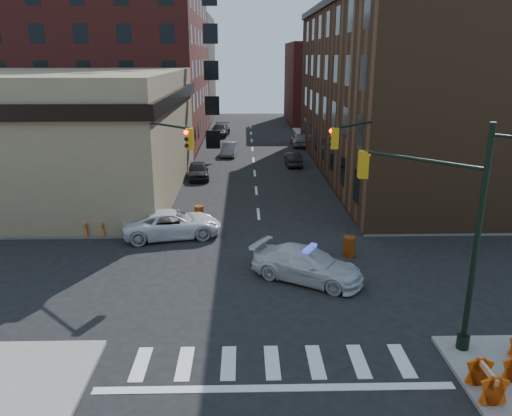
{
  "coord_description": "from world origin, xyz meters",
  "views": [
    {
      "loc": [
        -0.9,
        -21.62,
        10.12
      ],
      "look_at": [
        -0.3,
        4.19,
        2.2
      ],
      "focal_mm": 35.0,
      "sensor_mm": 36.0,
      "label": 1
    }
  ],
  "objects_px": {
    "barricade_nw_a": "(96,228)",
    "pedestrian_b": "(65,219)",
    "pedestrian_a": "(142,206)",
    "barrel_bank": "(199,214)",
    "parked_car_wfar": "(229,149)",
    "parked_car_wnear": "(198,170)",
    "parked_car_enear": "(293,159)",
    "barrel_road": "(349,247)",
    "pickup": "(172,224)",
    "police_car": "(307,265)"
  },
  "relations": [
    {
      "from": "parked_car_wnear",
      "to": "parked_car_wfar",
      "type": "xyz_separation_m",
      "value": [
        2.34,
        10.2,
        -0.03
      ]
    },
    {
      "from": "police_car",
      "to": "barricade_nw_a",
      "type": "xyz_separation_m",
      "value": [
        -11.5,
        5.93,
        -0.16
      ]
    },
    {
      "from": "barrel_bank",
      "to": "barricade_nw_a",
      "type": "xyz_separation_m",
      "value": [
        -5.7,
        -2.83,
        0.1
      ]
    },
    {
      "from": "barricade_nw_a",
      "to": "pedestrian_b",
      "type": "bearing_deg",
      "value": 168.54
    },
    {
      "from": "barrel_bank",
      "to": "parked_car_wfar",
      "type": "bearing_deg",
      "value": 86.58
    },
    {
      "from": "police_car",
      "to": "parked_car_wfar",
      "type": "relative_size",
      "value": 1.28
    },
    {
      "from": "police_car",
      "to": "pedestrian_a",
      "type": "distance_m",
      "value": 12.96
    },
    {
      "from": "barrel_bank",
      "to": "parked_car_wnear",
      "type": "bearing_deg",
      "value": 95.13
    },
    {
      "from": "pedestrian_a",
      "to": "pedestrian_b",
      "type": "height_order",
      "value": "pedestrian_b"
    },
    {
      "from": "barrel_road",
      "to": "barricade_nw_a",
      "type": "height_order",
      "value": "barrel_road"
    },
    {
      "from": "police_car",
      "to": "barrel_road",
      "type": "height_order",
      "value": "police_car"
    },
    {
      "from": "parked_car_wfar",
      "to": "barrel_bank",
      "type": "bearing_deg",
      "value": -88.84
    },
    {
      "from": "pickup",
      "to": "pedestrian_a",
      "type": "height_order",
      "value": "pedestrian_a"
    },
    {
      "from": "parked_car_wfar",
      "to": "parked_car_enear",
      "type": "relative_size",
      "value": 1.07
    },
    {
      "from": "pedestrian_a",
      "to": "barrel_bank",
      "type": "distance_m",
      "value": 3.62
    },
    {
      "from": "parked_car_wfar",
      "to": "barrel_road",
      "type": "height_order",
      "value": "parked_car_wfar"
    },
    {
      "from": "pedestrian_a",
      "to": "pickup",
      "type": "bearing_deg",
      "value": -23.81
    },
    {
      "from": "police_car",
      "to": "parked_car_wnear",
      "type": "relative_size",
      "value": 1.27
    },
    {
      "from": "pedestrian_a",
      "to": "parked_car_wfar",
      "type": "bearing_deg",
      "value": 105.44
    },
    {
      "from": "pickup",
      "to": "parked_car_wnear",
      "type": "xyz_separation_m",
      "value": [
        0.26,
        14.33,
        -0.07
      ]
    },
    {
      "from": "pickup",
      "to": "parked_car_wfar",
      "type": "distance_m",
      "value": 24.67
    },
    {
      "from": "pickup",
      "to": "barrel_road",
      "type": "bearing_deg",
      "value": -120.57
    },
    {
      "from": "pickup",
      "to": "pedestrian_a",
      "type": "relative_size",
      "value": 3.26
    },
    {
      "from": "parked_car_enear",
      "to": "barrel_road",
      "type": "height_order",
      "value": "parked_car_enear"
    },
    {
      "from": "barricade_nw_a",
      "to": "barrel_road",
      "type": "bearing_deg",
      "value": -14.47
    },
    {
      "from": "police_car",
      "to": "parked_car_wnear",
      "type": "bearing_deg",
      "value": 48.6
    },
    {
      "from": "parked_car_enear",
      "to": "pedestrian_a",
      "type": "xyz_separation_m",
      "value": [
        -11.13,
        -16.48,
        0.38
      ]
    },
    {
      "from": "barrel_bank",
      "to": "barricade_nw_a",
      "type": "distance_m",
      "value": 6.36
    },
    {
      "from": "parked_car_wfar",
      "to": "pedestrian_b",
      "type": "height_order",
      "value": "pedestrian_b"
    },
    {
      "from": "police_car",
      "to": "parked_car_wnear",
      "type": "distance_m",
      "value": 21.48
    },
    {
      "from": "police_car",
      "to": "pickup",
      "type": "xyz_separation_m",
      "value": [
        -7.11,
        6.03,
        0.01
      ]
    },
    {
      "from": "police_car",
      "to": "parked_car_wfar",
      "type": "xyz_separation_m",
      "value": [
        -4.5,
        30.56,
        -0.09
      ]
    },
    {
      "from": "parked_car_enear",
      "to": "barricade_nw_a",
      "type": "relative_size",
      "value": 3.16
    },
    {
      "from": "pedestrian_a",
      "to": "barricade_nw_a",
      "type": "height_order",
      "value": "pedestrian_a"
    },
    {
      "from": "pedestrian_b",
      "to": "police_car",
      "type": "bearing_deg",
      "value": -18.32
    },
    {
      "from": "parked_car_enear",
      "to": "pedestrian_b",
      "type": "height_order",
      "value": "pedestrian_b"
    },
    {
      "from": "parked_car_wnear",
      "to": "pedestrian_b",
      "type": "xyz_separation_m",
      "value": [
        -6.46,
        -14.13,
        0.35
      ]
    },
    {
      "from": "parked_car_wfar",
      "to": "barricade_nw_a",
      "type": "height_order",
      "value": "parked_car_wfar"
    },
    {
      "from": "police_car",
      "to": "pedestrian_b",
      "type": "height_order",
      "value": "pedestrian_b"
    },
    {
      "from": "police_car",
      "to": "barrel_road",
      "type": "xyz_separation_m",
      "value": [
        2.55,
        2.82,
        -0.23
      ]
    },
    {
      "from": "barrel_road",
      "to": "pedestrian_a",
      "type": "bearing_deg",
      "value": 152.87
    },
    {
      "from": "barrel_road",
      "to": "pedestrian_b",
      "type": "bearing_deg",
      "value": 167.88
    },
    {
      "from": "pedestrian_b",
      "to": "barricade_nw_a",
      "type": "xyz_separation_m",
      "value": [
        1.8,
        -0.3,
        -0.45
      ]
    },
    {
      "from": "barrel_bank",
      "to": "barricade_nw_a",
      "type": "height_order",
      "value": "barricade_nw_a"
    },
    {
      "from": "barrel_road",
      "to": "barrel_bank",
      "type": "relative_size",
      "value": 1.05
    },
    {
      "from": "police_car",
      "to": "pickup",
      "type": "height_order",
      "value": "pickup"
    },
    {
      "from": "barrel_road",
      "to": "police_car",
      "type": "bearing_deg",
      "value": -132.06
    },
    {
      "from": "parked_car_wnear",
      "to": "pedestrian_b",
      "type": "distance_m",
      "value": 15.54
    },
    {
      "from": "parked_car_wnear",
      "to": "parked_car_enear",
      "type": "relative_size",
      "value": 1.08
    },
    {
      "from": "pickup",
      "to": "barrel_road",
      "type": "relative_size",
      "value": 5.23
    }
  ]
}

